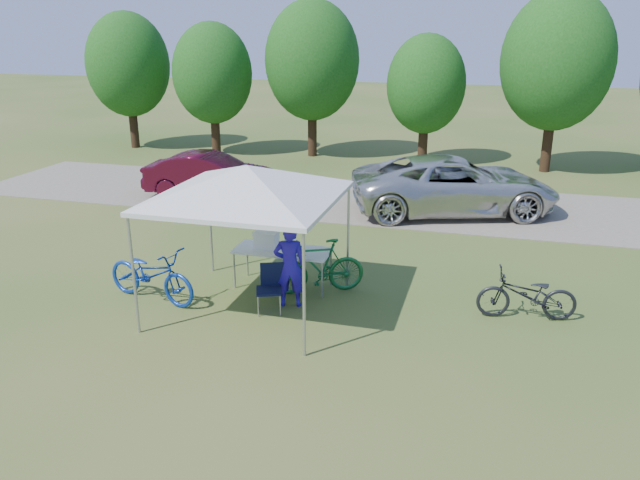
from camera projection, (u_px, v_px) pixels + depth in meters
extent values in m
plane|color=#2D5119|center=(252.00, 307.00, 11.80)|extent=(100.00, 100.00, 0.00)
cube|color=gray|center=(348.00, 199.00, 19.08)|extent=(24.00, 5.00, 0.02)
cylinder|color=#A5A5AA|center=(134.00, 276.00, 10.48)|extent=(0.05, 0.05, 2.10)
cylinder|color=#A5A5AA|center=(304.00, 296.00, 9.71)|extent=(0.05, 0.05, 2.10)
cylinder|color=#A5A5AA|center=(210.00, 225.00, 13.21)|extent=(0.05, 0.05, 2.10)
cylinder|color=#A5A5AA|center=(348.00, 237.00, 12.44)|extent=(0.05, 0.05, 2.10)
cube|color=silver|center=(248.00, 198.00, 11.11)|extent=(3.15, 3.15, 0.08)
pyramid|color=silver|center=(247.00, 165.00, 10.92)|extent=(4.53, 4.53, 0.55)
cylinder|color=#382314|center=(134.00, 126.00, 27.06)|extent=(0.36, 0.36, 1.89)
ellipsoid|color=#144711|center=(128.00, 65.00, 26.22)|extent=(3.46, 3.46, 4.32)
cylinder|color=#382314|center=(216.00, 132.00, 25.78)|extent=(0.36, 0.36, 1.75)
ellipsoid|color=#144711|center=(212.00, 73.00, 25.01)|extent=(3.20, 3.20, 4.00)
cylinder|color=#382314|center=(312.00, 131.00, 25.26)|extent=(0.36, 0.36, 2.03)
ellipsoid|color=#144711|center=(312.00, 60.00, 24.37)|extent=(3.71, 3.71, 4.64)
cylinder|color=#382314|center=(423.00, 142.00, 24.00)|extent=(0.36, 0.36, 1.61)
ellipsoid|color=#144711|center=(426.00, 84.00, 23.29)|extent=(2.94, 2.94, 3.68)
cylinder|color=#382314|center=(547.00, 143.00, 22.49)|extent=(0.36, 0.36, 2.10)
ellipsoid|color=#144711|center=(557.00, 61.00, 21.57)|extent=(3.84, 3.84, 4.80)
cube|color=white|center=(283.00, 251.00, 12.49)|extent=(1.94, 0.81, 0.04)
cylinder|color=#A5A5AA|center=(234.00, 271.00, 12.54)|extent=(0.04, 0.04, 0.75)
cylinder|color=#A5A5AA|center=(322.00, 280.00, 12.07)|extent=(0.04, 0.04, 0.75)
cylinder|color=#A5A5AA|center=(247.00, 259.00, 13.17)|extent=(0.04, 0.04, 0.75)
cylinder|color=#A5A5AA|center=(331.00, 267.00, 12.70)|extent=(0.04, 0.04, 0.75)
cube|color=black|center=(269.00, 291.00, 11.47)|extent=(0.58, 0.58, 0.04)
cube|color=black|center=(273.00, 274.00, 11.60)|extent=(0.44, 0.20, 0.45)
cylinder|color=#A5A5AA|center=(255.00, 305.00, 11.41)|extent=(0.02, 0.02, 0.40)
cylinder|color=#A5A5AA|center=(276.00, 307.00, 11.31)|extent=(0.02, 0.02, 0.40)
cylinder|color=#A5A5AA|center=(263.00, 296.00, 11.78)|extent=(0.02, 0.02, 0.40)
cylinder|color=#A5A5AA|center=(283.00, 298.00, 11.68)|extent=(0.02, 0.02, 0.40)
cube|color=white|center=(266.00, 241.00, 12.52)|extent=(0.46, 0.31, 0.31)
cube|color=white|center=(266.00, 233.00, 12.46)|extent=(0.48, 0.33, 0.04)
cylinder|color=#D9EE38|center=(302.00, 251.00, 12.32)|extent=(0.08, 0.08, 0.06)
imported|color=#2615AD|center=(289.00, 265.00, 11.61)|extent=(0.68, 0.54, 1.63)
imported|color=#11379A|center=(151.00, 274.00, 11.93)|extent=(2.16, 1.15, 1.08)
imported|color=#16632E|center=(318.00, 266.00, 12.28)|extent=(1.88, 1.27, 1.11)
imported|color=black|center=(527.00, 295.00, 11.18)|extent=(1.83, 0.86, 0.92)
imported|color=silver|center=(454.00, 185.00, 17.50)|extent=(6.25, 4.31, 1.59)
imported|color=#470B1E|center=(211.00, 175.00, 19.25)|extent=(4.16, 1.79, 1.33)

